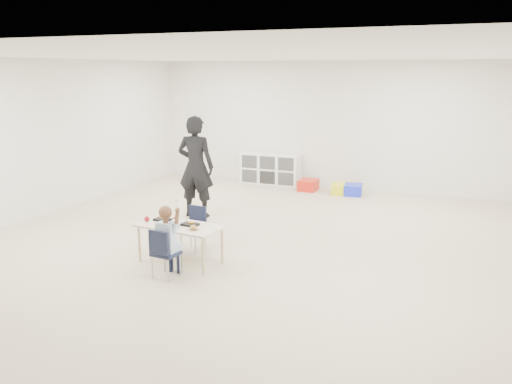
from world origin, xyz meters
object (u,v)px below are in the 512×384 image
at_px(cubby_shelf, 270,169).
at_px(adult, 196,167).
at_px(table, 180,244).
at_px(chair_near, 166,253).
at_px(child, 165,239).

height_order(cubby_shelf, adult, adult).
bearing_deg(adult, table, 107.14).
bearing_deg(cubby_shelf, chair_near, -81.07).
distance_m(table, cubby_shelf, 5.49).
height_order(chair_near, cubby_shelf, cubby_shelf).
distance_m(cubby_shelf, adult, 3.26).
distance_m(chair_near, adult, 3.02).
bearing_deg(chair_near, adult, 116.94).
relative_size(chair_near, cubby_shelf, 0.46).
relative_size(chair_near, child, 0.63).
xyz_separation_m(chair_near, child, (0.00, 0.00, 0.19)).
relative_size(table, adult, 0.67).
bearing_deg(child, chair_near, 0.00).
bearing_deg(child, table, 106.28).
xyz_separation_m(table, adult, (-0.99, 2.22, 0.64)).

